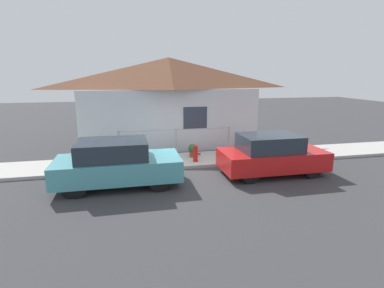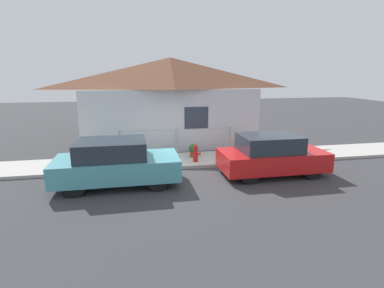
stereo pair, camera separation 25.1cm
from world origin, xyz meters
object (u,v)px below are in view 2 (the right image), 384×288
at_px(car_left, 116,163).
at_px(potted_plant_near_hydrant, 193,150).
at_px(fire_hydrant, 196,153).
at_px(car_right, 271,155).

distance_m(car_left, potted_plant_near_hydrant, 3.87).
height_order(car_left, fire_hydrant, car_left).
bearing_deg(car_right, potted_plant_near_hydrant, 134.28).
xyz_separation_m(fire_hydrant, potted_plant_near_hydrant, (0.05, 0.69, -0.06)).
bearing_deg(potted_plant_near_hydrant, car_right, -45.52).
relative_size(car_left, potted_plant_near_hydrant, 7.02).
relative_size(fire_hydrant, potted_plant_near_hydrant, 1.24).
bearing_deg(car_left, car_right, -0.15).
relative_size(car_right, fire_hydrant, 5.34).
distance_m(car_left, fire_hydrant, 3.44).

